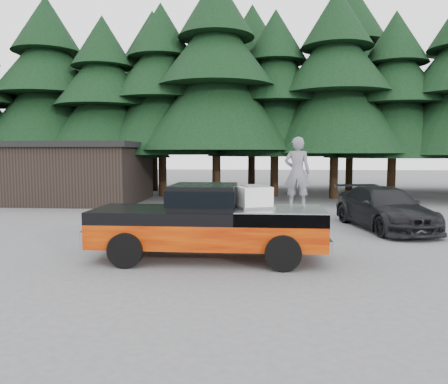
# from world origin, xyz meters

# --- Properties ---
(ground) EXTENTS (120.00, 120.00, 0.00)m
(ground) POSITION_xyz_m (0.00, 0.00, 0.00)
(ground) COLOR #504F52
(ground) RESTS_ON ground
(pickup_truck) EXTENTS (6.00, 2.04, 1.33)m
(pickup_truck) POSITION_xyz_m (0.28, -0.57, 0.67)
(pickup_truck) COLOR #BF4905
(pickup_truck) RESTS_ON ground
(truck_cab) EXTENTS (1.66, 1.90, 0.59)m
(truck_cab) POSITION_xyz_m (0.18, -0.57, 1.62)
(truck_cab) COLOR black
(truck_cab) RESTS_ON pickup_truck
(air_compressor) EXTENTS (0.95, 0.88, 0.52)m
(air_compressor) POSITION_xyz_m (1.46, -0.60, 1.59)
(air_compressor) COLOR silver
(air_compressor) RESTS_ON pickup_truck
(man_on_bed) EXTENTS (0.71, 0.53, 1.79)m
(man_on_bed) POSITION_xyz_m (2.53, -0.33, 2.22)
(man_on_bed) COLOR slate
(man_on_bed) RESTS_ON pickup_truck
(parked_car) EXTENTS (3.09, 5.44, 1.49)m
(parked_car) POSITION_xyz_m (6.04, 4.44, 0.74)
(parked_car) COLOR black
(parked_car) RESTS_ON ground
(utility_building) EXTENTS (8.40, 6.40, 3.30)m
(utility_building) POSITION_xyz_m (-9.00, 12.00, 1.67)
(utility_building) COLOR black
(utility_building) RESTS_ON ground
(treeline) EXTENTS (60.15, 16.05, 17.50)m
(treeline) POSITION_xyz_m (0.42, 17.20, 7.72)
(treeline) COLOR black
(treeline) RESTS_ON ground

